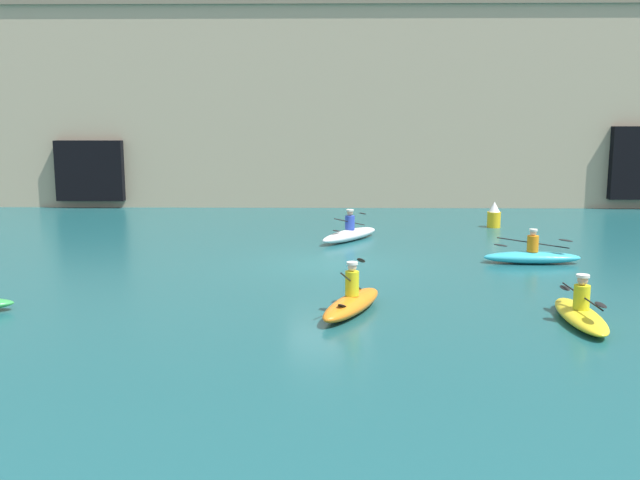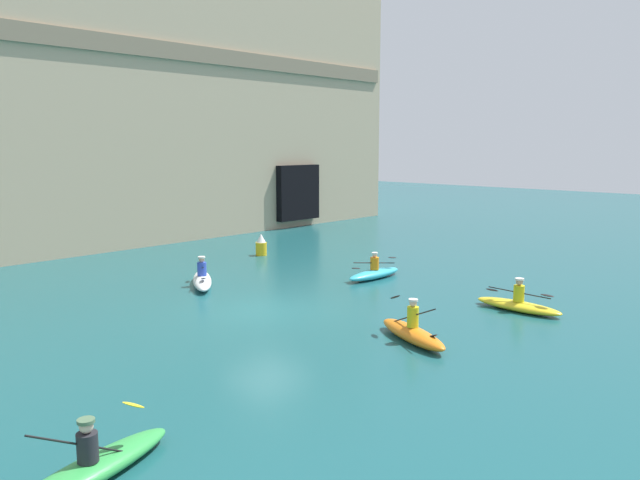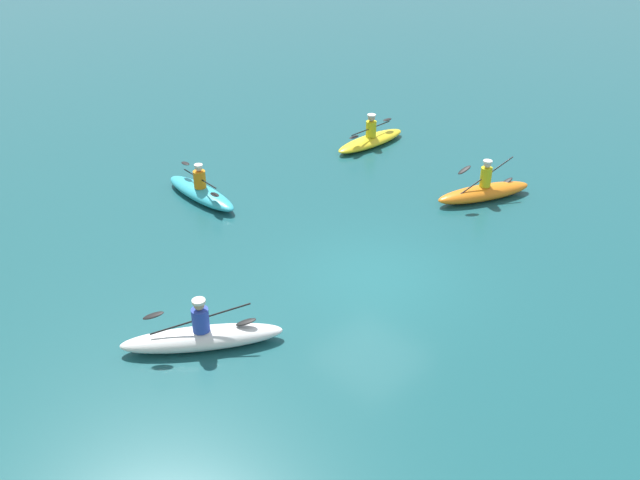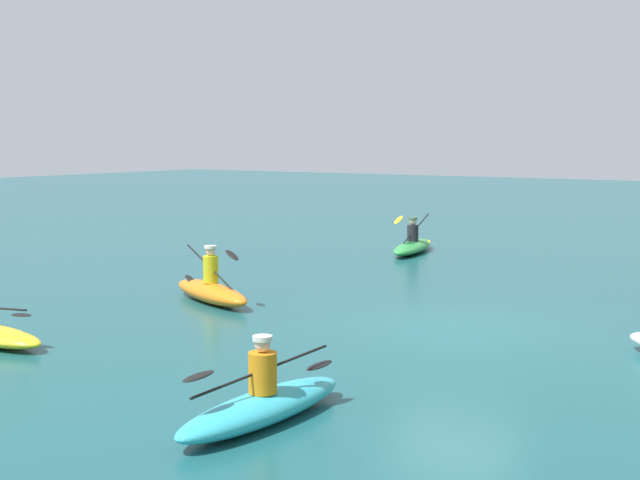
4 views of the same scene
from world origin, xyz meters
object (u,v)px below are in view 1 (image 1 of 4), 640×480
at_px(kayak_white, 350,234).
at_px(kayak_cyan, 532,256).
at_px(kayak_orange, 352,302).
at_px(kayak_yellow, 581,313).
at_px(marker_buoy, 494,215).

bearing_deg(kayak_white, kayak_cyan, -91.15).
height_order(kayak_orange, kayak_yellow, kayak_orange).
relative_size(kayak_white, kayak_yellow, 1.05).
xyz_separation_m(kayak_cyan, marker_buoy, (0.45, 7.44, 0.27)).
bearing_deg(marker_buoy, kayak_cyan, -93.47).
distance_m(kayak_orange, kayak_yellow, 5.12).
xyz_separation_m(kayak_orange, marker_buoy, (6.26, 13.29, 0.24)).
bearing_deg(kayak_white, marker_buoy, -26.23).
height_order(kayak_cyan, kayak_yellow, kayak_yellow).
distance_m(kayak_orange, kayak_cyan, 8.24).
height_order(kayak_white, marker_buoy, kayak_white).
bearing_deg(kayak_white, kayak_orange, -146.09).
height_order(kayak_yellow, marker_buoy, kayak_yellow).
height_order(kayak_cyan, marker_buoy, kayak_cyan).
distance_m(kayak_white, kayak_yellow, 11.75).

